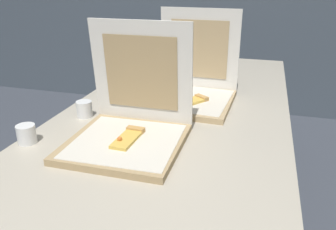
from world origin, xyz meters
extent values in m
cube|color=#BCB29E|center=(0.00, 0.57, 0.73)|extent=(0.88, 2.08, 0.03)
cylinder|color=#38383D|center=(-0.37, 1.55, 0.36)|extent=(0.04, 0.04, 0.72)
cylinder|color=#38383D|center=(0.37, 1.55, 0.36)|extent=(0.04, 0.04, 0.72)
cube|color=tan|center=(-0.08, 0.27, 0.76)|extent=(0.36, 0.36, 0.02)
cube|color=silver|center=(-0.07, 0.26, 0.77)|extent=(0.33, 0.33, 0.00)
cube|color=white|center=(-0.08, 0.43, 0.94)|extent=(0.36, 0.04, 0.35)
cube|color=tan|center=(-0.08, 0.42, 0.94)|extent=(0.26, 0.02, 0.25)
cube|color=#E5B74C|center=(-0.07, 0.26, 0.77)|extent=(0.06, 0.14, 0.01)
cube|color=tan|center=(-0.07, 0.33, 0.78)|extent=(0.06, 0.03, 0.02)
sphere|color=orange|center=(-0.09, 0.24, 0.78)|extent=(0.02, 0.02, 0.02)
cube|color=tan|center=(0.03, 0.70, 0.76)|extent=(0.37, 0.37, 0.02)
cube|color=silver|center=(0.03, 0.71, 0.77)|extent=(0.35, 0.35, 0.00)
cube|color=white|center=(0.04, 0.87, 0.94)|extent=(0.36, 0.03, 0.36)
cube|color=tan|center=(0.04, 0.86, 0.95)|extent=(0.26, 0.02, 0.26)
cube|color=#E5B74C|center=(0.06, 0.66, 0.77)|extent=(0.11, 0.12, 0.01)
cube|color=tan|center=(0.08, 0.70, 0.78)|extent=(0.06, 0.06, 0.02)
sphere|color=#2D6628|center=(0.05, 0.65, 0.78)|extent=(0.02, 0.02, 0.02)
cylinder|color=white|center=(-0.25, 0.89, 0.78)|extent=(0.06, 0.06, 0.06)
cylinder|color=white|center=(-0.29, 0.64, 0.78)|extent=(0.06, 0.06, 0.06)
cylinder|color=white|center=(-0.40, 0.20, 0.78)|extent=(0.06, 0.06, 0.06)
cylinder|color=white|center=(-0.32, 0.45, 0.78)|extent=(0.06, 0.06, 0.06)
camera|label=1|loc=(0.32, -0.63, 1.25)|focal=36.51mm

